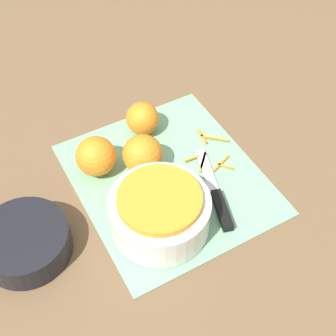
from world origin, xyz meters
The scene contains 9 objects.
ground_plane centered at (0.00, 0.00, 0.00)m, with size 4.00×4.00×0.00m, color brown.
cutting_board centered at (0.00, 0.00, 0.00)m, with size 0.41×0.36×0.01m.
bowl_speckled centered at (-0.09, 0.07, 0.05)m, with size 0.19×0.19×0.09m.
bowl_dark centered at (-0.02, 0.31, 0.03)m, with size 0.16×0.16×0.06m.
knife centered at (-0.11, -0.05, 0.01)m, with size 0.21×0.08×0.02m.
orange_left centered at (0.15, -0.02, 0.04)m, with size 0.07×0.07×0.07m.
orange_right centered at (0.09, 0.12, 0.05)m, with size 0.08×0.08×0.08m.
orange_back centered at (0.05, 0.03, 0.05)m, with size 0.08×0.08×0.08m.
peel_pile centered at (0.01, -0.11, 0.01)m, with size 0.13×0.12×0.01m.
Camera 1 is at (-0.53, 0.30, 0.76)m, focal length 50.00 mm.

